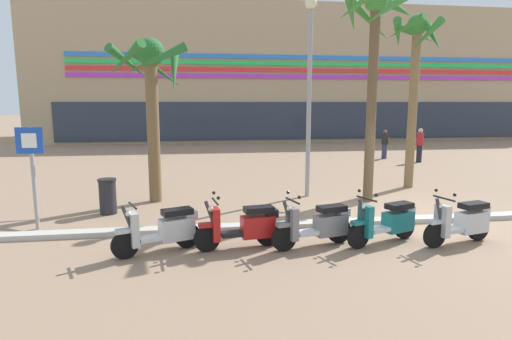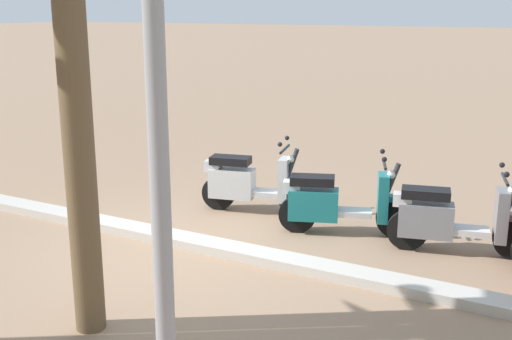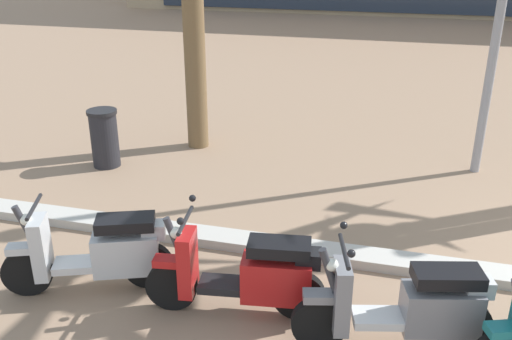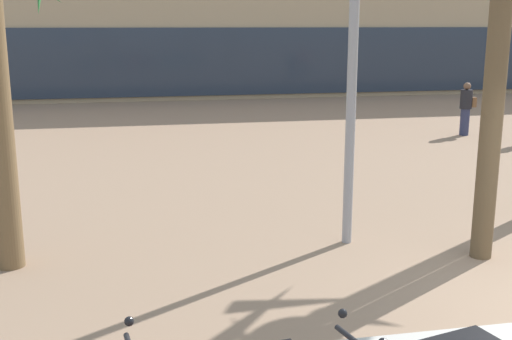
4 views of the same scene
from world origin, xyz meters
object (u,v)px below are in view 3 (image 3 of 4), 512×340
(scooter_silver_last_in_row, at_px, (100,252))
(litter_bin, at_px, (104,138))
(scooter_red_mid_centre, at_px, (249,275))
(scooter_grey_mid_front, at_px, (409,306))

(scooter_silver_last_in_row, distance_m, litter_bin, 3.60)
(scooter_silver_last_in_row, xyz_separation_m, scooter_red_mid_centre, (1.62, -0.01, 0.00))
(scooter_silver_last_in_row, height_order, scooter_red_mid_centre, scooter_red_mid_centre)
(scooter_silver_last_in_row, xyz_separation_m, litter_bin, (-1.70, 3.17, 0.03))
(scooter_silver_last_in_row, distance_m, scooter_red_mid_centre, 1.62)
(scooter_grey_mid_front, distance_m, litter_bin, 5.86)
(scooter_red_mid_centre, xyz_separation_m, scooter_grey_mid_front, (1.53, -0.11, -0.01))
(scooter_red_mid_centre, bearing_deg, litter_bin, 136.20)
(scooter_silver_last_in_row, xyz_separation_m, scooter_grey_mid_front, (3.15, -0.12, -0.00))
(scooter_grey_mid_front, height_order, litter_bin, scooter_grey_mid_front)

